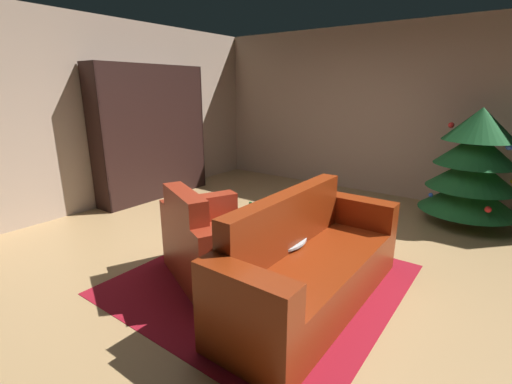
% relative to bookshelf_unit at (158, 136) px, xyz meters
% --- Properties ---
extents(ground_plane, '(7.26, 7.26, 0.00)m').
position_rel_bookshelf_unit_xyz_m(ground_plane, '(2.79, -0.80, -0.96)').
color(ground_plane, tan).
extents(wall_back, '(6.17, 0.06, 2.66)m').
position_rel_bookshelf_unit_xyz_m(wall_back, '(2.79, 2.25, 0.36)').
color(wall_back, tan).
rests_on(wall_back, ground).
extents(wall_left, '(0.06, 6.17, 2.66)m').
position_rel_bookshelf_unit_xyz_m(wall_left, '(-0.26, -0.80, 0.36)').
color(wall_left, tan).
rests_on(wall_left, ground).
extents(area_rug, '(2.27, 2.30, 0.01)m').
position_rel_bookshelf_unit_xyz_m(area_rug, '(2.93, -1.25, -0.96)').
color(area_rug, maroon).
rests_on(area_rug, ground).
extents(bookshelf_unit, '(0.38, 1.89, 2.04)m').
position_rel_bookshelf_unit_xyz_m(bookshelf_unit, '(0.00, 0.00, 0.00)').
color(bookshelf_unit, black).
rests_on(bookshelf_unit, ground).
extents(armchair_red, '(1.27, 1.12, 0.87)m').
position_rel_bookshelf_unit_xyz_m(armchair_red, '(2.56, -1.48, -0.65)').
color(armchair_red, maroon).
rests_on(armchair_red, ground).
extents(couch_red, '(0.71, 1.99, 0.89)m').
position_rel_bookshelf_unit_xyz_m(couch_red, '(3.43, -1.30, -0.66)').
color(couch_red, maroon).
rests_on(couch_red, ground).
extents(coffee_table, '(0.68, 0.68, 0.45)m').
position_rel_bookshelf_unit_xyz_m(coffee_table, '(2.98, -1.24, -0.56)').
color(coffee_table, black).
rests_on(coffee_table, ground).
extents(book_stack_on_table, '(0.21, 0.17, 0.13)m').
position_rel_bookshelf_unit_xyz_m(book_stack_on_table, '(2.94, -1.18, -0.45)').
color(book_stack_on_table, '#BC3427').
rests_on(book_stack_on_table, coffee_table).
extents(bottle_on_table, '(0.07, 0.07, 0.27)m').
position_rel_bookshelf_unit_xyz_m(bottle_on_table, '(2.79, -1.25, -0.41)').
color(bottle_on_table, '#1F622D').
rests_on(bottle_on_table, coffee_table).
extents(decorated_tree, '(1.16, 1.16, 1.48)m').
position_rel_bookshelf_unit_xyz_m(decorated_tree, '(4.22, 1.48, -0.22)').
color(decorated_tree, brown).
rests_on(decorated_tree, ground).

